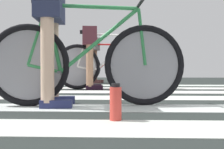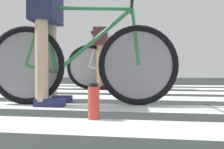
# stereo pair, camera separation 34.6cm
# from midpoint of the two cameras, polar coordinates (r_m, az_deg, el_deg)

# --- Properties ---
(ground) EXTENTS (18.00, 14.00, 0.02)m
(ground) POSITION_cam_midpoint_polar(r_m,az_deg,el_deg) (3.14, 2.18, -4.94)
(ground) COLOR #242A28
(crosswalk_markings) EXTENTS (5.47, 4.98, 0.00)m
(crosswalk_markings) POSITION_cam_midpoint_polar(r_m,az_deg,el_deg) (3.03, 2.24, -4.92)
(crosswalk_markings) COLOR silver
(crosswalk_markings) RESTS_ON ground
(bicycle_1_of_3) EXTENTS (1.73, 0.52, 0.93)m
(bicycle_1_of_3) POSITION_cam_midpoint_polar(r_m,az_deg,el_deg) (2.42, -9.41, 2.60)
(bicycle_1_of_3) COLOR black
(bicycle_1_of_3) RESTS_ON ground
(cyclist_1_of_3) EXTENTS (0.35, 0.43, 1.02)m
(cyclist_1_of_3) POSITION_cam_midpoint_polar(r_m,az_deg,el_deg) (2.50, -16.63, 8.85)
(cyclist_1_of_3) COLOR beige
(cyclist_1_of_3) RESTS_ON ground
(bicycle_2_of_3) EXTENTS (1.72, 0.53, 0.93)m
(bicycle_2_of_3) POSITION_cam_midpoint_polar(r_m,az_deg,el_deg) (4.38, -2.88, 1.99)
(bicycle_2_of_3) COLOR black
(bicycle_2_of_3) RESTS_ON ground
(cyclist_2_of_3) EXTENTS (0.37, 0.44, 0.98)m
(cyclist_2_of_3) POSITION_cam_midpoint_polar(r_m,az_deg,el_deg) (4.38, -6.95, 5.21)
(cyclist_2_of_3) COLOR #A87A5B
(cyclist_2_of_3) RESTS_ON ground
(bicycle_3_of_3) EXTENTS (1.73, 0.52, 0.93)m
(bicycle_3_of_3) POSITION_cam_midpoint_polar(r_m,az_deg,el_deg) (6.12, -2.67, 1.77)
(bicycle_3_of_3) COLOR black
(bicycle_3_of_3) RESTS_ON ground
(cyclist_3_of_3) EXTENTS (0.36, 0.43, 1.03)m
(cyclist_3_of_3) POSITION_cam_midpoint_polar(r_m,az_deg,el_deg) (6.21, -5.49, 4.35)
(cyclist_3_of_3) COLOR #A87A5B
(cyclist_3_of_3) RESTS_ON ground
(water_bottle) EXTENTS (0.07, 0.07, 0.24)m
(water_bottle) POSITION_cam_midpoint_polar(r_m,az_deg,el_deg) (1.72, -5.03, -5.94)
(water_bottle) COLOR red
(water_bottle) RESTS_ON ground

